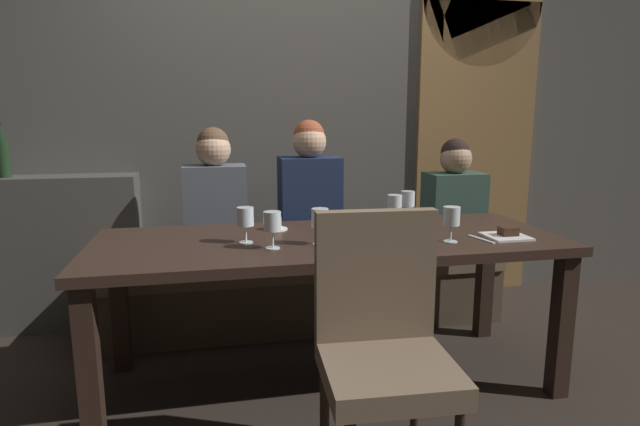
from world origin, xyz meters
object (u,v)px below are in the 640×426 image
object	(u,v)px
espresso_cup	(276,225)
dessert_plate	(507,234)
wine_glass_far_left	(245,218)
wine_glass_far_right	(272,222)
dining_table	(329,255)
diner_far_end	(454,198)
fork_on_table	(481,239)
diner_redhead	(215,199)
wine_glass_center_front	(408,200)
wine_glass_near_right	(320,220)
wine_glass_near_left	(451,218)
diner_bearded	(310,194)
wine_glass_end_left	(394,205)
banquette_bench	(304,291)
wine_bottle_dark_red	(3,157)
chair_near_side	(382,334)

from	to	relation	value
espresso_cup	dessert_plate	world-z (taller)	espresso_cup
wine_glass_far_left	wine_glass_far_right	bearing A→B (deg)	-50.11
dining_table	diner_far_end	bearing A→B (deg)	35.30
dining_table	fork_on_table	bearing A→B (deg)	-15.77
diner_redhead	dessert_plate	distance (m)	1.62
wine_glass_center_front	diner_redhead	bearing A→B (deg)	158.15
diner_redhead	dessert_plate	xyz separation A→B (m)	(1.35, -0.89, -0.07)
wine_glass_center_front	wine_glass_near_right	bearing A→B (deg)	-143.77
wine_glass_near_left	wine_glass_far_right	world-z (taller)	same
diner_bearded	wine_glass_far_right	distance (m)	0.89
diner_redhead	wine_glass_far_right	xyz separation A→B (m)	(0.24, -0.87, 0.03)
dining_table	dessert_plate	world-z (taller)	dessert_plate
wine_glass_near_right	wine_glass_far_left	xyz separation A→B (m)	(-0.32, 0.10, 0.00)
wine_glass_near_left	wine_glass_far_right	size ratio (longest dim) A/B	1.00
fork_on_table	wine_glass_end_left	bearing A→B (deg)	114.73
fork_on_table	diner_bearded	bearing A→B (deg)	114.09
wine_glass_far_right	fork_on_table	xyz separation A→B (m)	(0.97, -0.04, -0.11)
diner_redhead	wine_glass_end_left	size ratio (longest dim) A/B	4.85
wine_glass_center_front	fork_on_table	bearing A→B (deg)	-70.67
diner_redhead	diner_bearded	distance (m)	0.56
banquette_bench	fork_on_table	xyz separation A→B (m)	(0.68, -0.89, 0.51)
diner_redhead	wine_glass_near_right	xyz separation A→B (m)	(0.45, -0.84, 0.03)
wine_glass_center_front	wine_glass_far_left	distance (m)	0.96
wine_bottle_dark_red	fork_on_table	xyz separation A→B (m)	(2.42, -1.22, -0.33)
wine_glass_near_left	dining_table	bearing A→B (deg)	158.85
espresso_cup	dessert_plate	distance (m)	1.13
diner_bearded	dessert_plate	size ratio (longest dim) A/B	4.40
wine_bottle_dark_red	espresso_cup	size ratio (longest dim) A/B	2.72
wine_glass_near_left	diner_redhead	bearing A→B (deg)	138.73
wine_bottle_dark_red	dessert_plate	world-z (taller)	wine_bottle_dark_red
dining_table	wine_glass_far_left	size ratio (longest dim) A/B	13.41
diner_redhead	wine_glass_near_left	distance (m)	1.39
diner_far_end	wine_glass_end_left	size ratio (longest dim) A/B	4.39
wine_glass_end_left	wine_glass_far_left	distance (m)	0.82
wine_glass_near_left	wine_bottle_dark_red	bearing A→B (deg)	151.47
chair_near_side	wine_glass_near_left	xyz separation A→B (m)	(0.50, 0.52, 0.29)
diner_bearded	wine_glass_near_right	distance (m)	0.81
diner_far_end	wine_glass_far_right	size ratio (longest dim) A/B	4.39
wine_glass_near_right	wine_glass_center_front	size ratio (longest dim) A/B	1.00
diner_redhead	wine_glass_end_left	distance (m)	1.06
dining_table	espresso_cup	bearing A→B (deg)	136.96
wine_glass_far_right	diner_bearded	bearing A→B (deg)	68.96
wine_glass_near_right	wine_glass_end_left	distance (m)	0.56
dining_table	wine_glass_end_left	xyz separation A→B (m)	(0.39, 0.19, 0.20)
diner_bearded	wine_glass_center_front	world-z (taller)	diner_bearded
wine_bottle_dark_red	dining_table	bearing A→B (deg)	-30.57
wine_glass_near_right	wine_glass_near_left	size ratio (longest dim) A/B	1.00
banquette_bench	dessert_plate	xyz separation A→B (m)	(0.83, -0.87, 0.53)
wine_bottle_dark_red	wine_glass_center_front	size ratio (longest dim) A/B	1.99
banquette_bench	wine_glass_center_front	bearing A→B (deg)	-37.97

